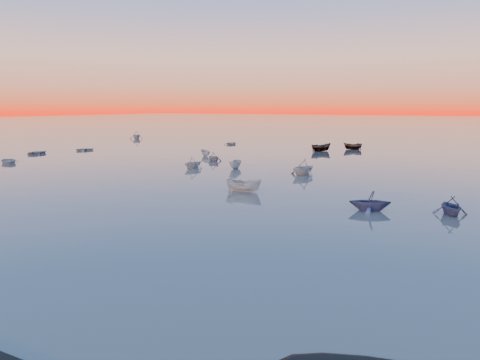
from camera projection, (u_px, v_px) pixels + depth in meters
The scene contains 5 objects.
ground at pixel (392, 143), 108.69m from camera, with size 600.00×600.00×0.00m, color #685E57.
moored_fleet at pixel (328, 165), 67.96m from camera, with size 124.00×58.00×1.20m, color silver, non-canonical shape.
boat_near_left at pixel (9, 163), 69.98m from camera, with size 4.28×1.78×1.07m, color silver.
boat_near_center at pixel (244, 192), 46.98m from camera, with size 3.76×1.59×1.30m, color silver.
boat_near_right at pixel (451, 214), 37.09m from camera, with size 3.33×1.50×1.16m, color #3B4571.
Camera 1 is at (21.13, -12.33, 8.57)m, focal length 35.00 mm.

